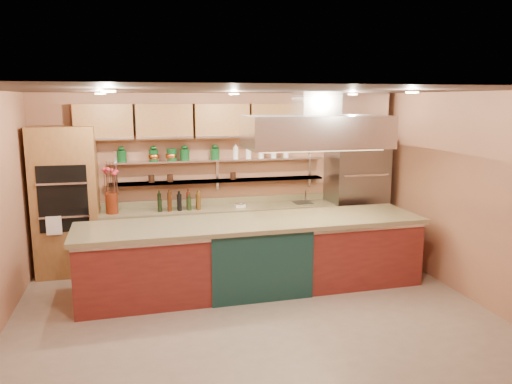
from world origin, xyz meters
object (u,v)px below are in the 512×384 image
object	(u,v)px
refrigerator	(356,195)
green_canister	(172,155)
island	(254,255)
copper_kettle	(171,156)
kitchen_scale	(240,204)
flower_vase	(112,203)

from	to	relation	value
refrigerator	green_canister	distance (m)	3.26
island	copper_kettle	distance (m)	2.23
island	kitchen_scale	world-z (taller)	kitchen_scale
island	green_canister	bearing A→B (deg)	122.40
refrigerator	kitchen_scale	bearing A→B (deg)	179.72
kitchen_scale	island	bearing A→B (deg)	-94.59
refrigerator	flower_vase	xyz separation A→B (m)	(-4.13, 0.01, 0.05)
refrigerator	flower_vase	world-z (taller)	refrigerator
flower_vase	green_canister	world-z (taller)	green_canister
kitchen_scale	green_canister	distance (m)	1.39
kitchen_scale	copper_kettle	size ratio (longest dim) A/B	0.87
refrigerator	island	world-z (taller)	refrigerator
island	green_canister	world-z (taller)	green_canister
refrigerator	island	bearing A→B (deg)	-149.19
island	copper_kettle	world-z (taller)	copper_kettle
copper_kettle	green_canister	distance (m)	0.02
refrigerator	flower_vase	bearing A→B (deg)	179.86
refrigerator	flower_vase	size ratio (longest dim) A/B	6.34
flower_vase	kitchen_scale	bearing A→B (deg)	0.00
island	flower_vase	bearing A→B (deg)	145.43
copper_kettle	green_canister	bearing A→B (deg)	0.00
copper_kettle	green_canister	size ratio (longest dim) A/B	0.97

